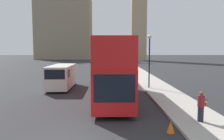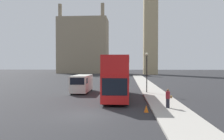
# 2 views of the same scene
# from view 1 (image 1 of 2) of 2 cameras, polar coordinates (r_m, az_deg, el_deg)

# --- Properties ---
(building_block_distant) EXTENTS (21.61, 12.95, 29.78)m
(building_block_distant) POSITION_cam_1_polar(r_m,az_deg,el_deg) (92.74, -12.29, 10.43)
(building_block_distant) COLOR gray
(building_block_distant) RESTS_ON ground_plane
(red_double_decker_bus) EXTENTS (2.51, 10.94, 4.56)m
(red_double_decker_bus) POSITION_cam_1_polar(r_m,az_deg,el_deg) (16.72, 0.17, 0.92)
(red_double_decker_bus) COLOR red
(red_double_decker_bus) RESTS_ON ground_plane
(white_van) EXTENTS (2.09, 5.67, 2.30)m
(white_van) POSITION_cam_1_polar(r_m,az_deg,el_deg) (21.97, -13.03, -1.56)
(white_van) COLOR silver
(white_van) RESTS_ON ground_plane
(pedestrian) EXTENTS (0.51, 0.35, 1.56)m
(pedestrian) POSITION_cam_1_polar(r_m,az_deg,el_deg) (12.17, 22.25, -8.83)
(pedestrian) COLOR #23232D
(pedestrian) RESTS_ON sidewalk_strip
(street_lamp) EXTENTS (0.36, 0.36, 5.09)m
(street_lamp) POSITION_cam_1_polar(r_m,az_deg,el_deg) (21.28, 9.75, 4.52)
(street_lamp) COLOR black
(street_lamp) RESTS_ON sidewalk_strip
(traffic_cone) EXTENTS (0.36, 0.36, 0.55)m
(traffic_cone) POSITION_cam_1_polar(r_m,az_deg,el_deg) (10.74, 15.06, -14.15)
(traffic_cone) COLOR orange
(traffic_cone) RESTS_ON ground_plane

